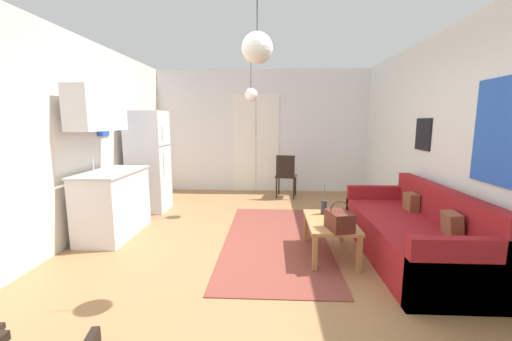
% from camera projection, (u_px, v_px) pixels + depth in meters
% --- Properties ---
extents(ground_plane, '(5.32, 7.95, 0.10)m').
position_uv_depth(ground_plane, '(251.00, 262.00, 3.68)').
color(ground_plane, '#996D44').
extents(wall_back, '(4.92, 0.13, 2.73)m').
position_uv_depth(wall_back, '(261.00, 132.00, 7.13)').
color(wall_back, silver).
rests_on(wall_back, ground_plane).
extents(wall_right, '(0.12, 7.55, 2.73)m').
position_uv_depth(wall_right, '(476.00, 142.00, 3.34)').
color(wall_right, silver).
rests_on(wall_right, ground_plane).
extents(wall_left, '(0.12, 7.55, 2.73)m').
position_uv_depth(wall_left, '(41.00, 141.00, 3.58)').
color(wall_left, silver).
rests_on(wall_left, ground_plane).
extents(area_rug, '(1.36, 2.91, 0.01)m').
position_uv_depth(area_rug, '(276.00, 239.00, 4.25)').
color(area_rug, brown).
rests_on(area_rug, ground_plane).
extents(couch, '(0.90, 2.19, 0.84)m').
position_uv_depth(couch, '(414.00, 236.00, 3.62)').
color(couch, maroon).
rests_on(couch, ground_plane).
extents(coffee_table, '(0.55, 0.92, 0.43)m').
position_uv_depth(coffee_table, '(330.00, 225.00, 3.72)').
color(coffee_table, '#A87542').
rests_on(coffee_table, ground_plane).
extents(bamboo_vase, '(0.08, 0.08, 0.40)m').
position_uv_depth(bamboo_vase, '(324.00, 207.00, 3.95)').
color(bamboo_vase, '#2D2D33').
rests_on(bamboo_vase, coffee_table).
extents(handbag, '(0.29, 0.36, 0.32)m').
position_uv_depth(handbag, '(339.00, 220.00, 3.38)').
color(handbag, '#512319').
rests_on(handbag, coffee_table).
extents(refrigerator, '(0.65, 0.60, 1.77)m').
position_uv_depth(refrigerator, '(148.00, 162.00, 5.55)').
color(refrigerator, white).
rests_on(refrigerator, ground_plane).
extents(kitchen_counter, '(0.61, 1.18, 2.04)m').
position_uv_depth(kitchen_counter, '(110.00, 181.00, 4.34)').
color(kitchen_counter, silver).
rests_on(kitchen_counter, ground_plane).
extents(accent_chair, '(0.48, 0.47, 0.91)m').
position_uv_depth(accent_chair, '(286.00, 174.00, 6.53)').
color(accent_chair, black).
rests_on(accent_chair, ground_plane).
extents(pendant_lamp_near, '(0.26, 0.26, 0.67)m').
position_uv_depth(pendant_lamp_near, '(257.00, 48.00, 2.63)').
color(pendant_lamp_near, black).
extents(pendant_lamp_far, '(0.22, 0.22, 0.82)m').
position_uv_depth(pendant_lamp_far, '(251.00, 95.00, 5.18)').
color(pendant_lamp_far, black).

